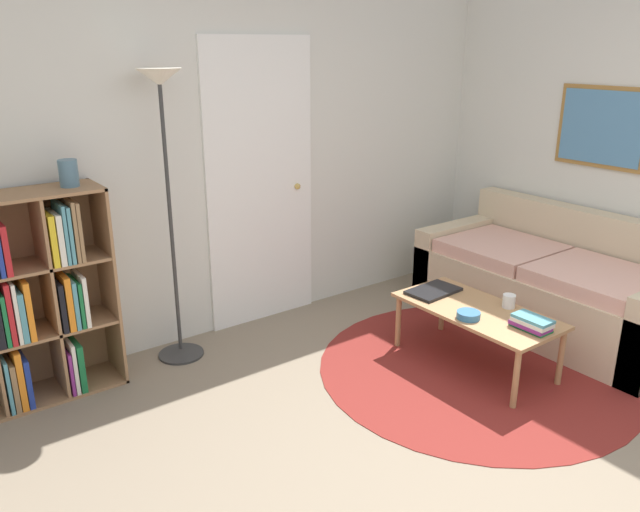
{
  "coord_description": "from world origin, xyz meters",
  "views": [
    {
      "loc": [
        -2.04,
        -1.24,
        1.96
      ],
      "look_at": [
        -0.11,
        1.38,
        0.85
      ],
      "focal_mm": 35.0,
      "sensor_mm": 36.0,
      "label": 1
    }
  ],
  "objects_px": {
    "couch": "(555,286)",
    "floor_lamp": "(164,137)",
    "bowl": "(468,315)",
    "coffee_table": "(477,314)",
    "cup": "(509,301)",
    "bookshelf": "(11,303)",
    "vase_on_shelf": "(69,173)",
    "laptop": "(433,291)"
  },
  "relations": [
    {
      "from": "floor_lamp",
      "to": "cup",
      "type": "xyz_separation_m",
      "value": [
        1.63,
        -1.34,
        -1.01
      ]
    },
    {
      "from": "floor_lamp",
      "to": "cup",
      "type": "height_order",
      "value": "floor_lamp"
    },
    {
      "from": "coffee_table",
      "to": "vase_on_shelf",
      "type": "relative_size",
      "value": 6.93
    },
    {
      "from": "couch",
      "to": "vase_on_shelf",
      "type": "height_order",
      "value": "vase_on_shelf"
    },
    {
      "from": "coffee_table",
      "to": "laptop",
      "type": "xyz_separation_m",
      "value": [
        -0.02,
        0.36,
        0.05
      ]
    },
    {
      "from": "couch",
      "to": "floor_lamp",
      "type": "bearing_deg",
      "value": 154.49
    },
    {
      "from": "couch",
      "to": "coffee_table",
      "type": "distance_m",
      "value": 0.97
    },
    {
      "from": "couch",
      "to": "laptop",
      "type": "distance_m",
      "value": 1.03
    },
    {
      "from": "bookshelf",
      "to": "bowl",
      "type": "height_order",
      "value": "bookshelf"
    },
    {
      "from": "bookshelf",
      "to": "cup",
      "type": "distance_m",
      "value": 2.93
    },
    {
      "from": "laptop",
      "to": "bowl",
      "type": "distance_m",
      "value": 0.44
    },
    {
      "from": "coffee_table",
      "to": "laptop",
      "type": "relative_size",
      "value": 2.83
    },
    {
      "from": "coffee_table",
      "to": "laptop",
      "type": "distance_m",
      "value": 0.36
    },
    {
      "from": "bowl",
      "to": "bookshelf",
      "type": "bearing_deg",
      "value": 149.67
    },
    {
      "from": "couch",
      "to": "vase_on_shelf",
      "type": "relative_size",
      "value": 12.51
    },
    {
      "from": "bowl",
      "to": "vase_on_shelf",
      "type": "relative_size",
      "value": 0.95
    },
    {
      "from": "floor_lamp",
      "to": "couch",
      "type": "bearing_deg",
      "value": -25.51
    },
    {
      "from": "cup",
      "to": "coffee_table",
      "type": "bearing_deg",
      "value": 149.6
    },
    {
      "from": "coffee_table",
      "to": "cup",
      "type": "xyz_separation_m",
      "value": [
        0.17,
        -0.1,
        0.08
      ]
    },
    {
      "from": "coffee_table",
      "to": "vase_on_shelf",
      "type": "bearing_deg",
      "value": 148.14
    },
    {
      "from": "bowl",
      "to": "vase_on_shelf",
      "type": "height_order",
      "value": "vase_on_shelf"
    },
    {
      "from": "bookshelf",
      "to": "couch",
      "type": "bearing_deg",
      "value": -19.24
    },
    {
      "from": "couch",
      "to": "cup",
      "type": "height_order",
      "value": "couch"
    },
    {
      "from": "coffee_table",
      "to": "vase_on_shelf",
      "type": "xyz_separation_m",
      "value": [
        -2.02,
        1.26,
        0.94
      ]
    },
    {
      "from": "floor_lamp",
      "to": "couch",
      "type": "xyz_separation_m",
      "value": [
        2.42,
        -1.16,
        -1.15
      ]
    },
    {
      "from": "bookshelf",
      "to": "floor_lamp",
      "type": "bearing_deg",
      "value": -1.32
    },
    {
      "from": "coffee_table",
      "to": "bookshelf",
      "type": "bearing_deg",
      "value": 152.5
    },
    {
      "from": "bookshelf",
      "to": "coffee_table",
      "type": "relative_size",
      "value": 1.17
    },
    {
      "from": "vase_on_shelf",
      "to": "bowl",
      "type": "bearing_deg",
      "value": -35.3
    },
    {
      "from": "bookshelf",
      "to": "coffee_table",
      "type": "height_order",
      "value": "bookshelf"
    },
    {
      "from": "bookshelf",
      "to": "cup",
      "type": "height_order",
      "value": "bookshelf"
    },
    {
      "from": "cup",
      "to": "laptop",
      "type": "bearing_deg",
      "value": 113.05
    },
    {
      "from": "couch",
      "to": "vase_on_shelf",
      "type": "bearing_deg",
      "value": 158.47
    },
    {
      "from": "bookshelf",
      "to": "cup",
      "type": "bearing_deg",
      "value": -27.7
    },
    {
      "from": "laptop",
      "to": "cup",
      "type": "xyz_separation_m",
      "value": [
        0.19,
        -0.46,
        0.03
      ]
    },
    {
      "from": "couch",
      "to": "laptop",
      "type": "bearing_deg",
      "value": 164.28
    },
    {
      "from": "bowl",
      "to": "vase_on_shelf",
      "type": "xyz_separation_m",
      "value": [
        -1.86,
        1.32,
        0.88
      ]
    },
    {
      "from": "floor_lamp",
      "to": "laptop",
      "type": "height_order",
      "value": "floor_lamp"
    },
    {
      "from": "bowl",
      "to": "vase_on_shelf",
      "type": "distance_m",
      "value": 2.44
    },
    {
      "from": "cup",
      "to": "bowl",
      "type": "bearing_deg",
      "value": 173.31
    },
    {
      "from": "bowl",
      "to": "coffee_table",
      "type": "bearing_deg",
      "value": 21.69
    },
    {
      "from": "bowl",
      "to": "cup",
      "type": "height_order",
      "value": "cup"
    }
  ]
}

